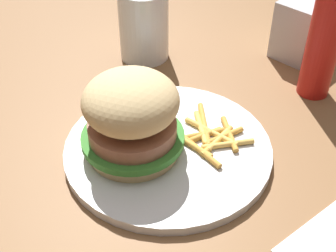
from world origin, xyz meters
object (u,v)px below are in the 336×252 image
at_px(napkin_dispenser, 304,27).
at_px(ketchup_bottle, 323,45).
at_px(fries_pile, 209,137).
at_px(plate, 168,149).
at_px(sandwich, 133,117).
at_px(drink_glass, 144,29).

relative_size(napkin_dispenser, ketchup_bottle, 0.60).
bearing_deg(fries_pile, napkin_dispenser, -88.35).
distance_m(plate, napkin_dispenser, 0.32).
distance_m(sandwich, napkin_dispenser, 0.35).
xyz_separation_m(drink_glass, napkin_dispenser, (-0.19, -0.16, -0.00)).
height_order(plate, sandwich, sandwich).
bearing_deg(fries_pile, plate, 50.73).
xyz_separation_m(sandwich, napkin_dispenser, (-0.05, -0.35, -0.02)).
bearing_deg(napkin_dispenser, drink_glass, -43.97).
height_order(plate, napkin_dispenser, napkin_dispenser).
bearing_deg(drink_glass, napkin_dispenser, -140.48).
xyz_separation_m(sandwich, drink_glass, (0.14, -0.19, -0.02)).
xyz_separation_m(sandwich, ketchup_bottle, (-0.11, -0.26, 0.01)).
bearing_deg(napkin_dispenser, fries_pile, 8.15).
relative_size(sandwich, ketchup_bottle, 0.79).
bearing_deg(drink_glass, sandwich, 126.82).
distance_m(napkin_dispenser, ketchup_bottle, 0.11).
bearing_deg(ketchup_bottle, fries_pile, 73.79).
xyz_separation_m(plate, ketchup_bottle, (-0.09, -0.23, 0.07)).
height_order(fries_pile, ketchup_bottle, ketchup_bottle).
height_order(plate, fries_pile, fries_pile).
bearing_deg(sandwich, fries_pile, -128.84).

